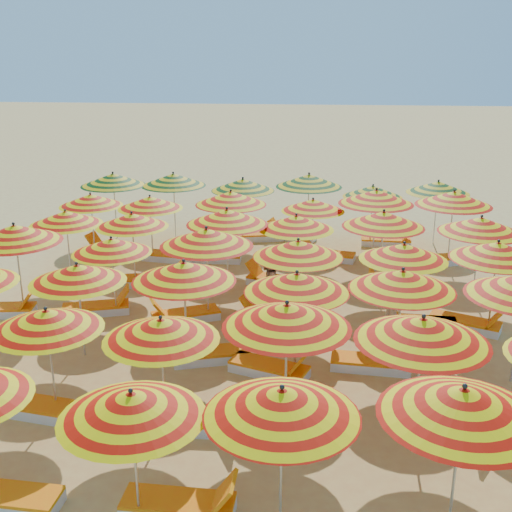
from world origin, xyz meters
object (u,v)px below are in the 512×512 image
(umbrella_19, at_px, (112,246))
(lounger_8, at_px, (3,310))
(umbrella_35, at_px, (454,198))
(lounger_21, at_px, (428,260))
(umbrella_15, at_px, (297,283))
(umbrella_23, at_px, (498,251))
(lounger_6, at_px, (271,368))
(lounger_17, at_px, (112,250))
(umbrella_8, at_px, (161,329))
(umbrella_29, at_px, (481,225))
(umbrella_26, at_px, (227,217))
(umbrella_30, at_px, (91,200))
(lounger_23, at_px, (291,235))
(lounger_7, at_px, (373,363))
(lounger_14, at_px, (156,279))
(umbrella_10, at_px, (423,330))
(lounger_2, at_px, (25,405))
(umbrella_2, at_px, (132,405))
(umbrella_36, at_px, (113,180))
(umbrella_16, at_px, (402,280))
(umbrella_39, at_px, (309,181))
(umbrella_40, at_px, (373,191))
(umbrella_3, at_px, (282,403))
(umbrella_21, at_px, (298,249))
(lounger_12, at_px, (419,323))
(umbrella_20, at_px, (206,238))
(lounger_9, at_px, (98,308))
(umbrella_9, at_px, (287,316))
(lounger_20, at_px, (327,255))
(umbrella_41, at_px, (438,187))
(beachgoer_b, at_px, (267,283))
(umbrella_14, at_px, (184,272))
(lounger_18, at_px, (171,256))
(umbrella_18, at_px, (15,234))
(umbrella_4, at_px, (463,403))
(umbrella_32, at_px, (231,198))
(lounger_13, at_px, (467,323))
(umbrella_13, at_px, (77,274))
(umbrella_34, at_px, (376,197))
(lounger_19, at_px, (213,257))
(lounger_24, at_px, (387,241))
(umbrella_28, at_px, (384,219))
(lounger_1, at_px, (181,505))
(umbrella_7, at_px, (47,320))
(umbrella_24, at_px, (66,218))
(lounger_22, at_px, (261,236))
(lounger_10, at_px, (184,315))
(lounger_5, at_px, (209,355))
(umbrella_25, at_px, (132,220))
(umbrella_22, at_px, (404,252))
(lounger_0, at_px, (3,497))
(umbrella_38, at_px, (243,185))
(umbrella_37, at_px, (173,180))

(umbrella_19, height_order, lounger_8, umbrella_19)
(umbrella_35, xyz_separation_m, lounger_21, (-0.60, 0.03, -2.04))
(umbrella_15, relative_size, umbrella_23, 0.91)
(lounger_6, relative_size, lounger_17, 1.00)
(umbrella_8, height_order, umbrella_29, umbrella_29)
(umbrella_26, relative_size, umbrella_30, 1.31)
(lounger_23, bearing_deg, umbrella_19, 75.82)
(lounger_7, relative_size, lounger_14, 0.98)
(umbrella_10, height_order, lounger_2, umbrella_10)
(umbrella_2, relative_size, umbrella_36, 0.91)
(umbrella_15, height_order, umbrella_16, umbrella_16)
(umbrella_16, distance_m, umbrella_19, 7.32)
(umbrella_39, bearing_deg, umbrella_40, -8.64)
(umbrella_3, xyz_separation_m, umbrella_21, (0.01, 6.99, -0.02))
(umbrella_30, height_order, lounger_12, umbrella_30)
(umbrella_20, height_order, lounger_9, umbrella_20)
(umbrella_9, distance_m, lounger_20, 9.84)
(umbrella_41, xyz_separation_m, beachgoer_b, (-5.41, -6.47, -1.27))
(umbrella_14, xyz_separation_m, lounger_18, (-1.85, 6.73, -1.95))
(umbrella_26, bearing_deg, umbrella_18, -155.72)
(umbrella_4, bearing_deg, umbrella_32, 111.72)
(umbrella_39, distance_m, umbrella_40, 2.23)
(lounger_13, xyz_separation_m, lounger_21, (-0.16, 4.84, 0.00))
(umbrella_3, bearing_deg, umbrella_13, 133.36)
(umbrella_34, bearing_deg, lounger_19, -177.09)
(umbrella_36, bearing_deg, lounger_24, -0.17)
(umbrella_28, xyz_separation_m, lounger_1, (-3.78, -9.48, -1.98))
(umbrella_7, height_order, lounger_17, umbrella_7)
(umbrella_24, distance_m, umbrella_26, 4.72)
(umbrella_4, height_order, lounger_21, umbrella_4)
(umbrella_41, distance_m, lounger_22, 6.40)
(umbrella_4, relative_size, umbrella_36, 0.91)
(umbrella_21, distance_m, lounger_10, 3.44)
(umbrella_4, bearing_deg, lounger_12, 85.08)
(umbrella_21, xyz_separation_m, lounger_13, (4.21, 0.25, -1.89))
(umbrella_29, distance_m, lounger_5, 8.21)
(lounger_1, height_order, lounger_20, same)
(lounger_12, bearing_deg, umbrella_21, 6.98)
(umbrella_26, bearing_deg, umbrella_40, 46.63)
(lounger_14, bearing_deg, umbrella_25, 169.67)
(beachgoer_b, bearing_deg, umbrella_36, -116.91)
(umbrella_22, bearing_deg, umbrella_36, 143.36)
(umbrella_9, bearing_deg, lounger_0, -147.40)
(umbrella_3, relative_size, lounger_8, 1.57)
(umbrella_40, bearing_deg, umbrella_25, -147.61)
(umbrella_41, bearing_deg, umbrella_19, -142.48)
(lounger_19, xyz_separation_m, lounger_22, (1.33, 2.51, 0.00))
(umbrella_23, distance_m, umbrella_38, 9.69)
(umbrella_28, bearing_deg, lounger_23, 119.10)
(umbrella_3, relative_size, umbrella_37, 1.00)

